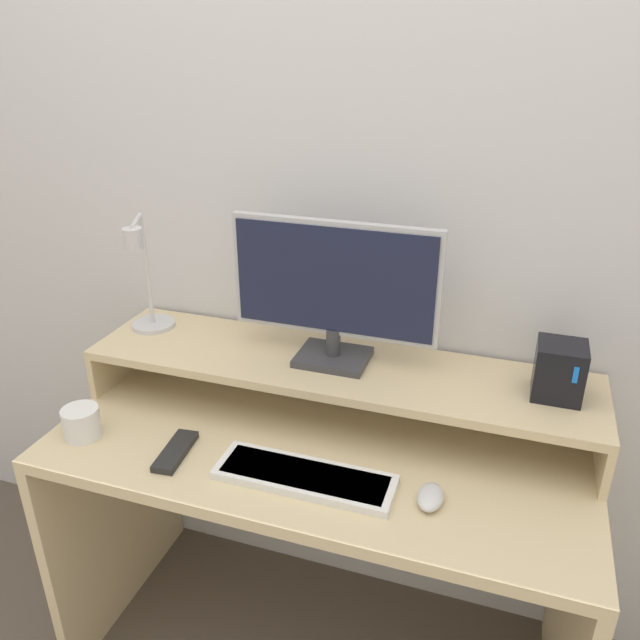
{
  "coord_description": "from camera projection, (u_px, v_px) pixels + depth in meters",
  "views": [
    {
      "loc": [
        0.4,
        -0.87,
        1.61
      ],
      "look_at": [
        -0.0,
        0.33,
        1.03
      ],
      "focal_mm": 35.0,
      "sensor_mm": 36.0,
      "label": 1
    }
  ],
  "objects": [
    {
      "name": "wall_back",
      "position": [
        360.0,
        194.0,
        1.56
      ],
      "size": [
        6.0,
        0.05,
        2.5
      ],
      "color": "silver",
      "rests_on": "ground_plane"
    },
    {
      "name": "mug",
      "position": [
        82.0,
        423.0,
        1.5
      ],
      "size": [
        0.09,
        0.09,
        0.08
      ],
      "color": "white",
      "rests_on": "desk"
    },
    {
      "name": "monitor_shelf",
      "position": [
        336.0,
        370.0,
        1.57
      ],
      "size": [
        1.28,
        0.31,
        0.14
      ],
      "color": "beige",
      "rests_on": "desk"
    },
    {
      "name": "router_dock",
      "position": [
        559.0,
        370.0,
        1.4
      ],
      "size": [
        0.11,
        0.11,
        0.13
      ],
      "color": "black",
      "rests_on": "monitor_shelf"
    },
    {
      "name": "remote_control",
      "position": [
        176.0,
        451.0,
        1.45
      ],
      "size": [
        0.07,
        0.16,
        0.02
      ],
      "color": "black",
      "rests_on": "desk"
    },
    {
      "name": "desk_lamp",
      "position": [
        146.0,
        286.0,
        1.66
      ],
      "size": [
        0.13,
        0.2,
        0.33
      ],
      "color": "silver",
      "rests_on": "monitor_shelf"
    },
    {
      "name": "mouse",
      "position": [
        430.0,
        497.0,
        1.29
      ],
      "size": [
        0.05,
        0.09,
        0.03
      ],
      "color": "silver",
      "rests_on": "desk"
    },
    {
      "name": "monitor",
      "position": [
        334.0,
        288.0,
        1.49
      ],
      "size": [
        0.51,
        0.14,
        0.36
      ],
      "color": "#38383D",
      "rests_on": "monitor_shelf"
    },
    {
      "name": "keyboard",
      "position": [
        305.0,
        477.0,
        1.36
      ],
      "size": [
        0.4,
        0.13,
        0.02
      ],
      "color": "white",
      "rests_on": "desk"
    },
    {
      "name": "desk",
      "position": [
        318.0,
        508.0,
        1.58
      ],
      "size": [
        1.28,
        0.59,
        0.72
      ],
      "color": "beige",
      "rests_on": "ground_plane"
    }
  ]
}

